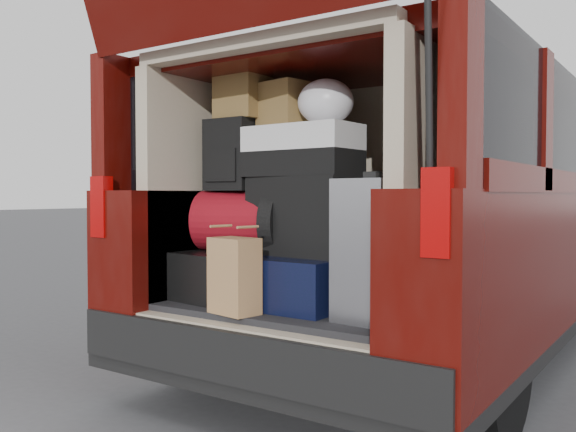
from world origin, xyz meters
The scene contains 14 objects.
ground centered at (0.00, 0.00, 0.00)m, with size 80.00×80.00×0.00m, color #3C3C3E.
minivan centered at (0.00, 1.86, 0.91)m, with size 1.90×5.35×2.77m.
load_floor centered at (0.00, 0.28, 0.28)m, with size 1.24×1.05×0.55m, color black.
black_hardshell centered at (-0.38, 0.15, 0.67)m, with size 0.44×0.60×0.24m, color black.
navy_hardshell centered at (0.04, 0.14, 0.67)m, with size 0.45×0.55×0.24m, color black.
silver_roller centered at (0.46, 0.07, 0.85)m, with size 0.25×0.40×0.60m, color silver.
kraft_bag centered at (-0.13, -0.20, 0.72)m, with size 0.22×0.14×0.34m, color #AF834F.
red_duffel centered at (-0.35, 0.15, 0.95)m, with size 0.47×0.31×0.31m, color maroon.
black_soft_case centered at (0.01, 0.19, 0.98)m, with size 0.53×0.32×0.38m, color black.
backpack centered at (-0.41, 0.12, 1.28)m, with size 0.25×0.15×0.36m, color black.
twotone_duffel centered at (-0.01, 0.17, 1.29)m, with size 0.54×0.28×0.24m, color white.
grocery_sack_lower centered at (-0.38, 0.18, 1.57)m, with size 0.24×0.20×0.22m, color olive.
grocery_sack_upper centered at (-0.14, 0.22, 1.52)m, with size 0.23×0.19×0.23m, color olive.
plastic_bag_center centered at (0.10, 0.21, 1.52)m, with size 0.27×0.25×0.22m, color white.
Camera 1 is at (1.59, -2.28, 1.08)m, focal length 38.00 mm.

